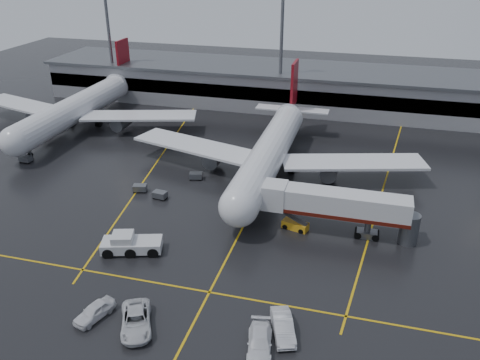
# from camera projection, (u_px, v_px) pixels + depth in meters

# --- Properties ---
(ground) EXTENTS (220.00, 220.00, 0.00)m
(ground) POSITION_uv_depth(u_px,v_px,m) (257.00, 200.00, 73.56)
(ground) COLOR black
(ground) RESTS_ON ground
(apron_line_centre) EXTENTS (0.25, 90.00, 0.02)m
(apron_line_centre) POSITION_uv_depth(u_px,v_px,m) (257.00, 200.00, 73.55)
(apron_line_centre) COLOR gold
(apron_line_centre) RESTS_ON ground
(apron_line_stop) EXTENTS (60.00, 0.25, 0.02)m
(apron_line_stop) POSITION_uv_depth(u_px,v_px,m) (209.00, 292.00, 54.44)
(apron_line_stop) COLOR gold
(apron_line_stop) RESTS_ON ground
(apron_line_left) EXTENTS (9.99, 69.35, 0.02)m
(apron_line_left) POSITION_uv_depth(u_px,v_px,m) (158.00, 160.00, 86.98)
(apron_line_left) COLOR gold
(apron_line_left) RESTS_ON ground
(apron_line_right) EXTENTS (7.57, 69.64, 0.02)m
(apron_line_right) POSITION_uv_depth(u_px,v_px,m) (384.00, 185.00, 77.98)
(apron_line_right) COLOR gold
(apron_line_right) RESTS_ON ground
(terminal) EXTENTS (122.00, 19.00, 8.60)m
(terminal) POSITION_uv_depth(u_px,v_px,m) (306.00, 87.00, 113.33)
(terminal) COLOR gray
(terminal) RESTS_ON ground
(light_mast_left) EXTENTS (3.00, 1.20, 25.45)m
(light_mast_left) POSITION_uv_depth(u_px,v_px,m) (109.00, 37.00, 114.41)
(light_mast_left) COLOR #595B60
(light_mast_left) RESTS_ON ground
(light_mast_mid) EXTENTS (3.00, 1.20, 25.45)m
(light_mast_mid) POSITION_uv_depth(u_px,v_px,m) (281.00, 45.00, 104.94)
(light_mast_mid) COLOR #595B60
(light_mast_mid) RESTS_ON ground
(main_airliner) EXTENTS (48.80, 45.60, 14.10)m
(main_airliner) POSITION_uv_depth(u_px,v_px,m) (271.00, 150.00, 80.15)
(main_airliner) COLOR silver
(main_airliner) RESTS_ON ground
(second_airliner) EXTENTS (48.80, 45.60, 14.10)m
(second_airliner) POSITION_uv_depth(u_px,v_px,m) (79.00, 107.00, 100.53)
(second_airliner) COLOR silver
(second_airliner) RESTS_ON ground
(jet_bridge) EXTENTS (19.90, 3.40, 6.05)m
(jet_bridge) POSITION_uv_depth(u_px,v_px,m) (337.00, 206.00, 63.82)
(jet_bridge) COLOR silver
(jet_bridge) RESTS_ON ground
(pushback_tractor) EXTENTS (7.78, 4.94, 2.59)m
(pushback_tractor) POSITION_uv_depth(u_px,v_px,m) (130.00, 244.00, 61.12)
(pushback_tractor) COLOR silver
(pushback_tractor) RESTS_ON ground
(belt_loader) EXTENTS (3.70, 2.36, 2.18)m
(belt_loader) POSITION_uv_depth(u_px,v_px,m) (295.00, 225.00, 66.15)
(belt_loader) COLOR gold
(belt_loader) RESTS_ON ground
(service_van_a) EXTENTS (5.26, 6.85, 1.73)m
(service_van_a) POSITION_uv_depth(u_px,v_px,m) (136.00, 321.00, 49.14)
(service_van_a) COLOR silver
(service_van_a) RESTS_ON ground
(service_van_b) EXTENTS (3.26, 5.88, 1.61)m
(service_van_b) POSITION_uv_depth(u_px,v_px,m) (260.00, 342.00, 46.60)
(service_van_b) COLOR white
(service_van_b) RESTS_ON ground
(service_van_c) EXTENTS (3.54, 5.61, 1.74)m
(service_van_c) POSITION_uv_depth(u_px,v_px,m) (283.00, 326.00, 48.40)
(service_van_c) COLOR silver
(service_van_c) RESTS_ON ground
(service_van_d) EXTENTS (3.20, 4.97, 1.58)m
(service_van_d) POSITION_uv_depth(u_px,v_px,m) (94.00, 311.00, 50.48)
(service_van_d) COLOR silver
(service_van_d) RESTS_ON ground
(baggage_cart_a) EXTENTS (2.16, 1.55, 1.12)m
(baggage_cart_a) POSITION_uv_depth(u_px,v_px,m) (160.00, 195.00, 73.84)
(baggage_cart_a) COLOR #595B60
(baggage_cart_a) RESTS_ON ground
(baggage_cart_b) EXTENTS (2.26, 1.75, 1.12)m
(baggage_cart_b) POSITION_uv_depth(u_px,v_px,m) (140.00, 188.00, 75.86)
(baggage_cart_b) COLOR #595B60
(baggage_cart_b) RESTS_ON ground
(baggage_cart_c) EXTENTS (2.26, 1.75, 1.12)m
(baggage_cart_c) POSITION_uv_depth(u_px,v_px,m) (196.00, 176.00, 79.77)
(baggage_cart_c) COLOR #595B60
(baggage_cart_c) RESTS_ON ground
(baggage_cart_d) EXTENTS (2.32, 1.89, 1.12)m
(baggage_cart_d) POSITION_uv_depth(u_px,v_px,m) (30.00, 139.00, 94.35)
(baggage_cart_d) COLOR #595B60
(baggage_cart_d) RESTS_ON ground
(baggage_cart_e) EXTENTS (2.07, 1.41, 1.12)m
(baggage_cart_e) POSITION_uv_depth(u_px,v_px,m) (26.00, 159.00, 85.91)
(baggage_cart_e) COLOR #595B60
(baggage_cart_e) RESTS_ON ground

